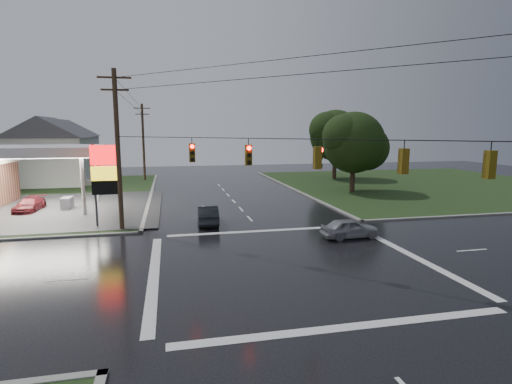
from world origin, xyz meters
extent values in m
plane|color=black|center=(0.00, 0.00, 0.00)|extent=(120.00, 120.00, 0.00)
cube|color=black|center=(26.00, 26.00, 0.04)|extent=(36.00, 36.00, 0.08)
cube|color=#2D2D2D|center=(-20.00, 18.00, 0.09)|extent=(26.00, 18.00, 0.02)
cylinder|color=silver|center=(-13.00, 15.00, 2.50)|extent=(0.30, 0.30, 5.00)
cylinder|color=silver|center=(-13.00, 21.00, 2.50)|extent=(0.30, 0.30, 5.00)
cube|color=silver|center=(-18.00, 18.00, 5.20)|extent=(12.00, 8.00, 0.80)
cube|color=white|center=(-18.00, 18.00, 4.78)|extent=(11.40, 7.40, 0.04)
cube|color=#59595E|center=(-15.00, 18.00, 0.55)|extent=(0.80, 1.60, 1.10)
cylinder|color=#59595E|center=(-11.30, 10.50, 3.00)|extent=(0.16, 0.16, 6.00)
cylinder|color=#59595E|center=(-9.70, 10.50, 3.00)|extent=(0.16, 0.16, 6.00)
cube|color=#F90D11|center=(-10.50, 10.50, 5.20)|extent=(2.00, 0.35, 1.40)
cube|color=yellow|center=(-10.50, 10.50, 3.90)|extent=(2.00, 0.35, 1.00)
cube|color=black|center=(-10.50, 10.50, 2.90)|extent=(2.00, 0.35, 1.00)
cylinder|color=#382619|center=(-9.50, 9.50, 5.50)|extent=(0.32, 0.32, 11.00)
cube|color=#382619|center=(-9.50, 9.50, 10.40)|extent=(2.20, 0.12, 0.12)
cube|color=#382619|center=(-9.50, 9.50, 9.60)|extent=(1.80, 0.12, 0.12)
cylinder|color=#382619|center=(-9.50, 38.00, 5.25)|extent=(0.32, 0.32, 10.50)
cube|color=#382619|center=(-9.50, 38.00, 9.90)|extent=(2.20, 0.12, 0.12)
cube|color=#382619|center=(-9.50, 38.00, 9.10)|extent=(1.80, 0.12, 0.12)
cube|color=#59470C|center=(-4.75, 4.75, 5.60)|extent=(0.34, 0.34, 1.10)
cylinder|color=#FF0C07|center=(-4.75, 4.55, 5.98)|extent=(0.22, 0.08, 0.22)
cube|color=#59470C|center=(-1.90, 1.90, 5.60)|extent=(0.34, 0.34, 1.10)
cylinder|color=#FF0C07|center=(-1.90, 1.70, 5.98)|extent=(0.22, 0.08, 0.22)
cube|color=#59470C|center=(0.95, -0.95, 5.60)|extent=(0.34, 0.34, 1.10)
cylinder|color=#FF0C07|center=(1.15, -0.95, 5.98)|extent=(0.08, 0.22, 0.22)
cube|color=#59470C|center=(3.80, -3.80, 5.60)|extent=(0.34, 0.34, 1.10)
cylinder|color=#FF0C07|center=(3.80, -3.60, 5.98)|extent=(0.22, 0.08, 0.22)
cube|color=#59470C|center=(6.08, -6.08, 5.60)|extent=(0.34, 0.34, 1.10)
cylinder|color=#FF0C07|center=(6.08, -5.88, 5.98)|extent=(0.22, 0.08, 0.22)
cube|color=silver|center=(-21.00, 36.00, 3.00)|extent=(9.00, 8.00, 6.00)
cube|color=gray|center=(-15.70, 36.00, 0.40)|extent=(1.60, 4.80, 0.80)
cube|color=silver|center=(-22.00, 48.00, 3.00)|extent=(9.00, 8.00, 6.00)
cube|color=gray|center=(-16.70, 48.00, 0.40)|extent=(1.60, 4.80, 0.80)
cylinder|color=black|center=(14.00, 22.00, 2.52)|extent=(0.56, 0.56, 5.04)
sphere|color=black|center=(14.00, 22.00, 5.58)|extent=(6.80, 6.80, 6.80)
sphere|color=black|center=(15.70, 22.30, 4.95)|extent=(5.10, 5.10, 5.10)
sphere|color=black|center=(12.64, 21.60, 6.30)|extent=(4.76, 4.76, 4.76)
cylinder|color=black|center=(17.00, 34.00, 2.80)|extent=(0.56, 0.56, 5.60)
sphere|color=black|center=(17.00, 34.00, 6.20)|extent=(7.20, 7.20, 7.20)
sphere|color=black|center=(18.80, 34.30, 5.50)|extent=(5.40, 5.40, 5.40)
sphere|color=black|center=(15.56, 33.60, 7.00)|extent=(5.04, 5.04, 5.04)
imported|color=black|center=(-3.41, 10.06, 0.70)|extent=(1.66, 4.30, 1.40)
imported|color=gray|center=(5.21, 4.06, 0.64)|extent=(3.85, 1.73, 1.28)
imported|color=#4D1116|center=(-17.96, 17.77, 0.60)|extent=(1.94, 4.22, 1.20)
camera|label=1|loc=(-6.09, -19.26, 6.92)|focal=28.00mm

